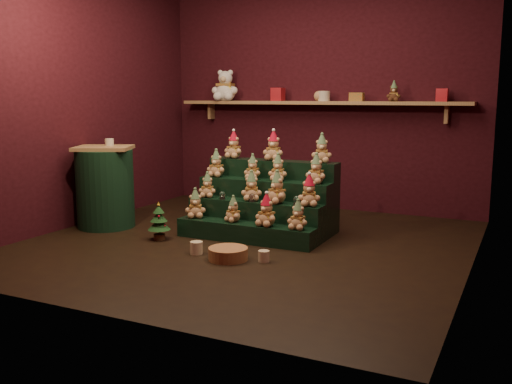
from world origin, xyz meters
The scene contains 41 objects.
ground centered at (0.00, 0.00, 0.00)m, with size 4.00×4.00×0.00m, color black.
back_wall centered at (0.00, 2.05, 1.40)m, with size 4.00×0.10×2.80m, color black.
front_wall centered at (0.00, -2.05, 1.40)m, with size 4.00×0.10×2.80m, color black.
left_wall centered at (-2.05, 0.00, 1.40)m, with size 0.10×4.00×2.80m, color black.
right_wall centered at (2.05, 0.00, 1.40)m, with size 0.10×4.00×2.80m, color black.
back_shelf centered at (0.00, 1.87, 1.29)m, with size 3.60×0.26×0.24m.
riser_tier_front centered at (-0.05, 0.06, 0.09)m, with size 1.40×0.22×0.18m, color black.
riser_tier_midfront centered at (-0.05, 0.28, 0.18)m, with size 1.40×0.22×0.36m, color black.
riser_tier_midback centered at (-0.05, 0.50, 0.27)m, with size 1.40×0.22×0.54m, color black.
riser_tier_back centered at (-0.05, 0.72, 0.36)m, with size 1.40×0.22×0.72m, color black.
teddy_0 centered at (-0.61, 0.08, 0.32)m, with size 0.20×0.18×0.29m, color tan, non-canonical shape.
teddy_1 centered at (-0.18, 0.07, 0.30)m, with size 0.18×0.16×0.25m, color tan, non-canonical shape.
teddy_2 centered at (0.19, 0.05, 0.33)m, with size 0.22×0.19×0.30m, color tan, non-canonical shape.
teddy_3 centered at (0.50, 0.05, 0.31)m, with size 0.19×0.17×0.27m, color tan, non-canonical shape.
teddy_4 centered at (-0.58, 0.26, 0.49)m, with size 0.18×0.16×0.25m, color tan, non-canonical shape.
teddy_5 centered at (-0.09, 0.30, 0.50)m, with size 0.21×0.18×0.29m, color tan, non-canonical shape.
teddy_6 centered at (0.20, 0.27, 0.51)m, with size 0.22×0.20×0.31m, color tan, non-canonical shape.
teddy_7 centered at (0.52, 0.27, 0.51)m, with size 0.21×0.19×0.29m, color tan, non-canonical shape.
teddy_8 centered at (-0.61, 0.50, 0.68)m, with size 0.20×0.18×0.28m, color tan, non-canonical shape.
teddy_9 centered at (-0.18, 0.51, 0.66)m, with size 0.18×0.16×0.25m, color tan, non-canonical shape.
teddy_10 centered at (0.10, 0.51, 0.67)m, with size 0.19×0.17×0.27m, color tan, non-canonical shape.
teddy_11 centered at (0.50, 0.52, 0.68)m, with size 0.20×0.18×0.29m, color tan, non-canonical shape.
teddy_12 centered at (-0.52, 0.73, 0.86)m, with size 0.20×0.18×0.28m, color tan, non-canonical shape.
teddy_13 centered at (-0.04, 0.72, 0.87)m, with size 0.21×0.19×0.30m, color tan, non-canonical shape.
teddy_14 centered at (0.48, 0.74, 0.86)m, with size 0.20×0.18×0.28m, color tan, non-canonical shape.
snow_globe_a centered at (-0.38, 0.22, 0.40)m, with size 0.06×0.06×0.08m.
snow_globe_b centered at (-0.05, 0.22, 0.40)m, with size 0.06×0.06×0.08m.
snow_globe_c centered at (0.42, 0.22, 0.41)m, with size 0.07×0.07×0.10m.
side_table centered at (-1.67, -0.02, 0.43)m, with size 0.71×0.66×0.86m.
table_ornament centered at (-1.67, 0.08, 0.90)m, with size 0.09×0.09×0.07m, color beige.
mini_christmas_tree centered at (-0.83, -0.23, 0.18)m, with size 0.22×0.22×0.37m.
mug_left centered at (-0.24, -0.51, 0.06)m, with size 0.11×0.11×0.11m, color beige.
mug_right centered at (0.40, -0.47, 0.05)m, with size 0.10×0.10×0.10m, color beige.
wicker_basket centered at (0.10, -0.55, 0.05)m, with size 0.34×0.34×0.11m, color #A06A40.
white_bear centered at (-1.23, 1.84, 1.56)m, with size 0.35×0.31×0.49m, color white, non-canonical shape.
brown_bear centered at (0.93, 1.84, 1.43)m, with size 0.16×0.14×0.22m, color #4E281A, non-canonical shape.
gift_tin_red_a centered at (-0.49, 1.85, 1.40)m, with size 0.14×0.14×0.16m, color #B01B25.
gift_tin_cream centered at (0.10, 1.85, 1.38)m, with size 0.14×0.14×0.12m, color beige.
gift_tin_red_b centered at (1.45, 1.85, 1.39)m, with size 0.12×0.12×0.14m, color #B01B25.
shelf_plush_ball centered at (0.04, 1.85, 1.38)m, with size 0.12×0.12×0.12m, color tan.
scarf_gift_box centered at (0.50, 1.85, 1.37)m, with size 0.16×0.10×0.10m, color #CB5B1C.
Camera 1 is at (2.37, -4.68, 1.38)m, focal length 40.00 mm.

